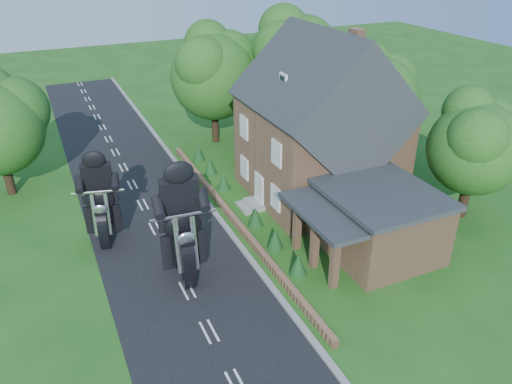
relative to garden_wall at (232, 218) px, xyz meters
name	(u,v)px	position (x,y,z in m)	size (l,w,h in m)	color
ground	(187,290)	(-4.30, -5.00, -0.20)	(120.00, 120.00, 0.00)	#1E5217
road	(187,290)	(-4.30, -5.00, -0.19)	(7.00, 80.00, 0.02)	black
kerb	(258,270)	(-0.65, -5.00, -0.14)	(0.30, 80.00, 0.12)	gray
garden_wall	(232,218)	(0.00, 0.00, 0.00)	(0.30, 22.00, 0.40)	#9B6E4F
house	(320,129)	(6.19, 1.00, 4.14)	(9.54, 8.64, 10.24)	#9B6E4F
annex	(376,221)	(5.57, -5.80, 1.57)	(7.05, 5.94, 3.44)	#9B6E4F
tree_annex_side	(480,139)	(12.83, -4.90, 4.49)	(5.64, 5.20, 7.48)	black
tree_house_right	(379,92)	(12.35, 3.62, 4.99)	(6.51, 6.00, 8.40)	black
tree_behind_house	(295,57)	(9.88, 11.14, 6.03)	(7.81, 7.20, 10.08)	black
tree_behind_left	(218,69)	(3.86, 12.13, 5.53)	(6.94, 6.40, 9.16)	black
tree_far_road	(1,120)	(-11.16, 9.11, 4.64)	(6.08, 5.60, 7.84)	black
shrub_a	(298,264)	(1.00, -6.00, 0.35)	(0.90, 0.90, 1.10)	#123A18
shrub_b	(275,239)	(1.00, -3.50, 0.35)	(0.90, 0.90, 1.10)	#123A18
shrub_c	(255,217)	(1.00, -1.00, 0.35)	(0.90, 0.90, 1.10)	#123A18
shrub_d	(223,181)	(1.00, 4.00, 0.35)	(0.90, 0.90, 1.10)	#123A18
shrub_e	(210,166)	(1.00, 6.50, 0.35)	(0.90, 0.90, 1.10)	#123A18
shrub_f	(199,153)	(1.00, 9.00, 0.35)	(0.90, 0.90, 1.10)	#123A18
motorcycle_lead	(185,261)	(-4.07, -4.03, 0.73)	(0.51, 2.00, 1.86)	black
motorcycle_follow	(105,229)	(-6.97, 0.77, 0.60)	(0.43, 1.72, 1.60)	black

